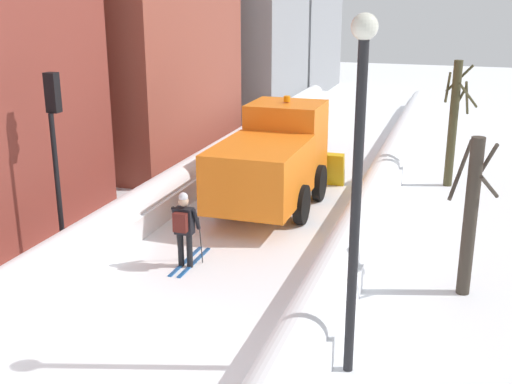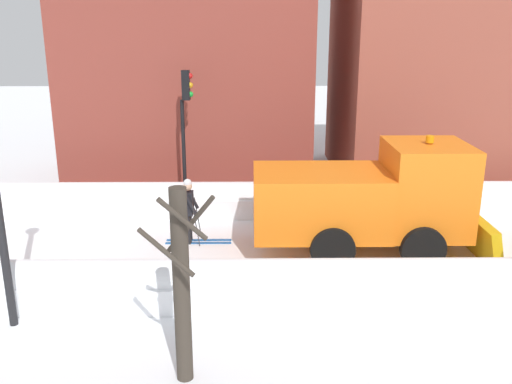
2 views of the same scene
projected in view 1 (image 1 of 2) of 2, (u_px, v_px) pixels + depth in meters
ground_plane at (283, 194)px, 20.31m from camera, size 80.00×80.00×0.00m
snowbank_left at (197, 172)px, 21.03m from camera, size 1.10×36.00×1.06m
snowbank_right at (377, 189)px, 19.31m from camera, size 1.10×36.00×1.03m
building_brick_mid at (115, 44)px, 24.33m from camera, size 7.20×8.83×8.42m
plow_truck at (274, 159)px, 18.64m from camera, size 3.20×5.98×3.12m
skier at (184, 226)px, 14.65m from camera, size 0.62×1.80×1.81m
traffic_light_pole at (55, 131)px, 14.61m from camera, size 0.28×0.42×4.41m
street_lamp at (358, 162)px, 9.77m from camera, size 0.40×0.40×5.85m
bare_tree_near at (471, 214)px, 13.11m from camera, size 1.01×1.21×3.39m
bare_tree_mid at (454, 121)px, 20.54m from camera, size 1.06×1.35×4.09m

